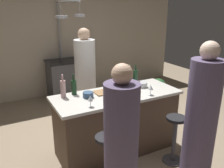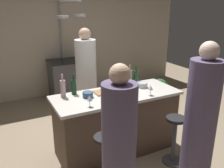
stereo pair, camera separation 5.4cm
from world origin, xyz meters
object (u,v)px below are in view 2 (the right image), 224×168
at_px(guest_left, 119,149).
at_px(wine_bottle_rose, 63,88).
at_px(wine_bottle_white, 130,78).
at_px(wine_bottle_dark, 128,86).
at_px(wine_bottle_green, 136,77).
at_px(potted_plant, 160,88).
at_px(wine_bottle_red, 74,87).
at_px(chef, 86,80).
at_px(mixing_bowl_steel, 142,85).
at_px(bar_stool_left, 105,159).
at_px(guest_right, 200,122).
at_px(wine_glass_near_right_guest, 90,99).
at_px(pepper_mill, 123,85).
at_px(bar_stool_right, 174,138).
at_px(wine_glass_by_chef, 151,88).
at_px(mixing_bowl_blue, 88,95).
at_px(cutting_board, 105,92).
at_px(stove_range, 67,79).

bearing_deg(guest_left, wine_bottle_rose, 98.96).
relative_size(wine_bottle_white, wine_bottle_dark, 0.97).
xyz_separation_m(wine_bottle_green, wine_bottle_dark, (-0.34, -0.32, 0.01)).
distance_m(potted_plant, wine_bottle_dark, 2.26).
bearing_deg(wine_bottle_red, wine_bottle_green, -1.69).
height_order(chef, mixing_bowl_steel, chef).
xyz_separation_m(bar_stool_left, guest_right, (1.03, -0.40, 0.43)).
bearing_deg(wine_glass_near_right_guest, wine_bottle_green, 26.05).
bearing_deg(chef, guest_left, -102.77).
xyz_separation_m(wine_bottle_red, wine_bottle_green, (0.99, -0.03, 0.01)).
distance_m(pepper_mill, wine_bottle_green, 0.42).
height_order(guest_left, wine_bottle_rose, guest_left).
distance_m(bar_stool_right, wine_glass_by_chef, 0.75).
relative_size(wine_bottle_white, wine_glass_near_right_guest, 2.21).
distance_m(wine_bottle_red, mixing_bowl_steel, 1.03).
relative_size(wine_glass_by_chef, mixing_bowl_blue, 1.03).
bearing_deg(bar_stool_right, wine_bottle_rose, 146.03).
relative_size(bar_stool_left, pepper_mill, 3.24).
bearing_deg(bar_stool_left, guest_right, -21.15).
bearing_deg(chef, mixing_bowl_steel, -62.68).
distance_m(bar_stool_left, potted_plant, 2.94).
relative_size(chef, mixing_bowl_steel, 10.85).
bearing_deg(wine_bottle_dark, mixing_bowl_steel, 25.01).
distance_m(guest_left, wine_bottle_white, 1.53).
relative_size(chef, wine_bottle_green, 5.57).
distance_m(guest_left, guest_right, 1.05).
height_order(bar_stool_left, guest_left, guest_left).
bearing_deg(wine_bottle_white, wine_bottle_rose, -179.24).
height_order(potted_plant, wine_bottle_white, wine_bottle_white).
bearing_deg(guest_left, wine_glass_near_right_guest, 89.72).
xyz_separation_m(wine_bottle_green, wine_glass_by_chef, (-0.07, -0.49, -0.01)).
relative_size(cutting_board, mixing_bowl_blue, 2.25).
distance_m(guest_right, mixing_bowl_blue, 1.45).
height_order(bar_stool_right, wine_bottle_red, wine_bottle_red).
bearing_deg(wine_glass_near_right_guest, mixing_bowl_blue, 72.55).
height_order(wine_bottle_white, wine_bottle_green, wine_bottle_white).
bearing_deg(bar_stool_right, wine_glass_near_right_guest, 160.25).
bearing_deg(wine_glass_by_chef, cutting_board, 142.90).
xyz_separation_m(chef, wine_bottle_dark, (0.16, -1.17, 0.23)).
bearing_deg(mixing_bowl_blue, wine_bottle_red, 122.78).
bearing_deg(guest_left, wine_bottle_green, 51.67).
distance_m(wine_bottle_white, wine_glass_by_chef, 0.50).
relative_size(guest_left, wine_bottle_red, 5.50).
height_order(bar_stool_left, mixing_bowl_blue, mixing_bowl_blue).
bearing_deg(mixing_bowl_blue, guest_left, -95.36).
relative_size(guest_left, wine_bottle_green, 5.17).
height_order(bar_stool_left, guest_right, guest_right).
relative_size(stove_range, wine_bottle_red, 3.06).
distance_m(potted_plant, cutting_board, 2.30).
xyz_separation_m(chef, wine_glass_by_chef, (0.43, -1.33, 0.21)).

